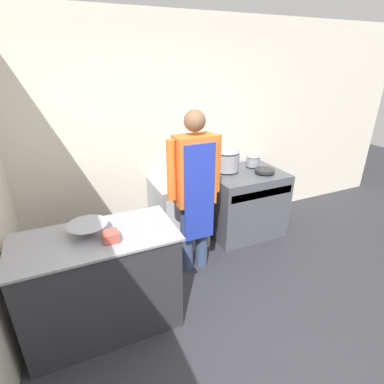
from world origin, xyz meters
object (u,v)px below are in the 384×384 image
Objects in this scene: stove at (244,202)px; sauce_pot at (253,161)px; stock_pot at (227,160)px; person_cook at (195,187)px; mixing_bowl at (88,229)px; fridge_unit at (179,212)px; plastic_tub at (111,236)px; saute_pan at (265,171)px.

stove is 5.33× the size of sauce_pot.
person_cook is at bearing -140.77° from stock_pot.
mixing_bowl is at bearing -152.44° from stock_pot.
person_cook is (-0.04, -0.57, 0.58)m from fridge_unit.
fridge_unit is 2.67× the size of stock_pot.
sauce_pot is at bearing 34.97° from stove.
sauce_pot is (2.09, 1.13, -0.00)m from plastic_tub.
fridge_unit is 4.69× the size of sauce_pot.
mixing_bowl is (-1.10, -0.36, -0.04)m from person_cook.
stove is at bearing 27.73° from plastic_tub.
fridge_unit is at bearing 39.18° from mixing_bowl.
person_cook reaches higher than stock_pot.
plastic_tub is at bearing -151.56° from sauce_pot.
mixing_bowl is (-1.14, -0.93, 0.54)m from fridge_unit.
fridge_unit is 0.47× the size of person_cook.
person_cook is 1.10m from plastic_tub.
stove reaches higher than fridge_unit.
stove is 1.14× the size of fridge_unit.
mixing_bowl is at bearing 129.20° from plastic_tub.
saute_pan is at bearing -90.00° from sauce_pot.
stock_pot is (0.73, 0.60, 0.02)m from person_cook.
sauce_pot reaches higher than mixing_bowl.
stove is 0.52m from saute_pan.
stove is 2.27m from mixing_bowl.
sauce_pot is (2.24, 0.95, -0.01)m from mixing_bowl.
fridge_unit is 3.39× the size of saute_pan.
person_cook is at bearing -163.76° from saute_pan.
stock_pot reaches higher than sauce_pot.
stove is at bearing -6.69° from fridge_unit.
plastic_tub is at bearing -131.94° from fridge_unit.
plastic_tub is 0.65× the size of sauce_pot.
person_cook is 1.28m from sauce_pot.
stove is 3.01× the size of mixing_bowl.
fridge_unit is 1.22m from sauce_pot.
saute_pan is at bearing -12.22° from fridge_unit.
fridge_unit is at bearing 173.31° from stove.
mixing_bowl reaches higher than saute_pan.
plastic_tub is at bearing -146.09° from stock_pot.
fridge_unit is at bearing -178.57° from sauce_pot.
saute_pan is 1.38× the size of sauce_pot.
mixing_bowl is at bearing -161.94° from person_cook.
stove is 3.04× the size of stock_pot.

